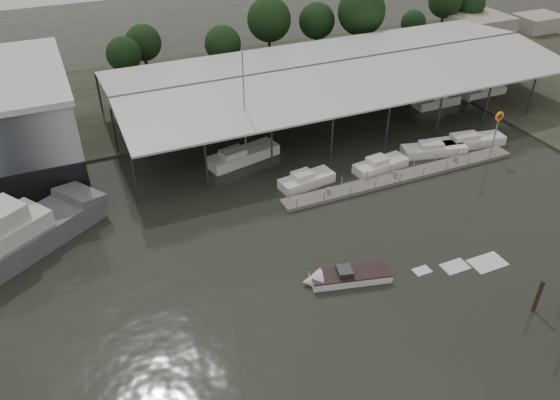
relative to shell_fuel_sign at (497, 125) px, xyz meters
name	(u,v)px	position (x,y,z in m)	size (l,w,h in m)	color
ground	(321,272)	(-27.00, -9.99, -3.93)	(200.00, 200.00, 0.00)	black
land_strip_far	(186,92)	(-27.00, 32.01, -3.83)	(140.00, 30.00, 0.30)	#3D4332
covered_boat_shed	(341,66)	(-10.00, 18.01, 2.20)	(58.24, 24.00, 6.96)	#B9BCBE
floating_dock	(402,176)	(-12.00, 0.01, -3.72)	(28.00, 2.00, 1.40)	slate
shell_fuel_sign	(497,125)	(0.00, 0.00, 0.00)	(1.10, 0.18, 5.55)	gray
distant_commercial_buildings	(498,26)	(32.03, 34.70, -2.08)	(22.00, 8.00, 4.00)	#9C9489
grey_trawler	(18,237)	(-50.04, 3.24, -2.35)	(16.25, 13.01, 8.84)	#595D63
white_sailboat	(242,156)	(-26.48, 10.48, -3.27)	(8.79, 4.40, 12.83)	white
speedboat_underway	(343,277)	(-25.80, -11.62, -3.53)	(18.12, 6.11, 2.00)	white
moored_cruiser_0	(306,180)	(-22.12, 2.93, -3.31)	(6.22, 3.00, 1.70)	white
moored_cruiser_1	(380,165)	(-13.31, 2.46, -3.31)	(6.46, 2.94, 1.70)	white
moored_cruiser_2	(433,149)	(-5.75, 3.04, -3.31)	(7.69, 3.87, 1.70)	white
moored_cruiser_3	(467,141)	(-0.93, 3.06, -3.31)	(9.39, 3.47, 1.70)	white
horizon_tree_line	(322,20)	(-2.67, 37.47, 2.21)	(67.65, 11.89, 11.27)	#2E2014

